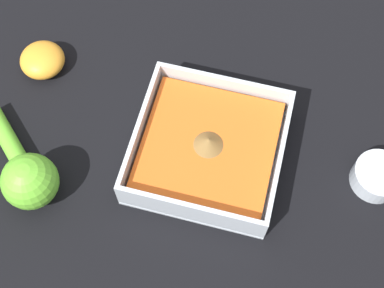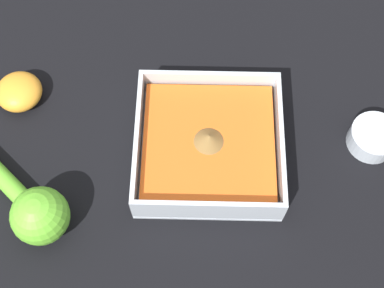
{
  "view_description": "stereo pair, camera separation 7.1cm",
  "coord_description": "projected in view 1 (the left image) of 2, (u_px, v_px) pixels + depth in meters",
  "views": [
    {
      "loc": [
        0.03,
        -0.28,
        0.67
      ],
      "look_at": [
        -0.05,
        0.02,
        0.03
      ],
      "focal_mm": 50.0,
      "sensor_mm": 36.0,
      "label": 1
    },
    {
      "loc": [
        -0.04,
        -0.29,
        0.67
      ],
      "look_at": [
        -0.05,
        0.02,
        0.03
      ],
      "focal_mm": 50.0,
      "sensor_mm": 36.0,
      "label": 2
    }
  ],
  "objects": [
    {
      "name": "lemon_squeezer",
      "position": [
        27.0,
        175.0,
        0.69
      ],
      "size": [
        0.15,
        0.14,
        0.07
      ],
      "rotation": [
        0.0,
        0.0,
        5.54
      ],
      "color": "#6BC633",
      "rests_on": "ground_plane"
    },
    {
      "name": "lemon_half",
      "position": [
        42.0,
        60.0,
        0.79
      ],
      "size": [
        0.07,
        0.07,
        0.04
      ],
      "color": "orange",
      "rests_on": "ground_plane"
    },
    {
      "name": "square_dish",
      "position": [
        208.0,
        150.0,
        0.72
      ],
      "size": [
        0.19,
        0.19,
        0.06
      ],
      "color": "silver",
      "rests_on": "ground_plane"
    },
    {
      "name": "spice_bowl",
      "position": [
        377.0,
        177.0,
        0.71
      ],
      "size": [
        0.07,
        0.07,
        0.03
      ],
      "color": "silver",
      "rests_on": "ground_plane"
    },
    {
      "name": "ground_plane",
      "position": [
        223.0,
        175.0,
        0.73
      ],
      "size": [
        4.0,
        4.0,
        0.0
      ],
      "primitive_type": "plane",
      "color": "black"
    }
  ]
}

